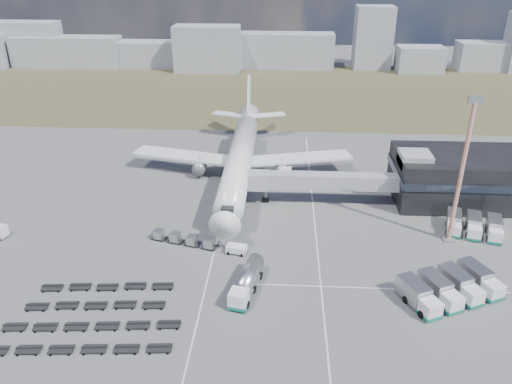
{
  "coord_description": "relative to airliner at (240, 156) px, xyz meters",
  "views": [
    {
      "loc": [
        9.45,
        -71.99,
        47.54
      ],
      "look_at": [
        4.41,
        16.83,
        4.0
      ],
      "focal_mm": 35.0,
      "sensor_mm": 36.0,
      "label": 1
    }
  ],
  "objects": [
    {
      "name": "uld_row",
      "position": [
        -7.73,
        -29.21,
        -4.25
      ],
      "size": [
        12.51,
        4.87,
        1.73
      ],
      "rotation": [
        0.0,
        0.0,
        -0.27
      ],
      "color": "black",
      "rests_on": "ground"
    },
    {
      "name": "fuel_tanker",
      "position": [
        4.5,
        -42.13,
        -3.52
      ],
      "size": [
        5.03,
        11.28,
        3.54
      ],
      "rotation": [
        0.0,
        0.0,
        -0.21
      ],
      "color": "white",
      "rests_on": "ground"
    },
    {
      "name": "service_trucks_far",
      "position": [
        45.1,
        -22.33,
        -3.73
      ],
      "size": [
        10.99,
        9.38,
        2.87
      ],
      "rotation": [
        0.0,
        0.0,
        -0.27
      ],
      "color": "white",
      "rests_on": "ground"
    },
    {
      "name": "baggage_dollies",
      "position": [
        -17.2,
        -49.87,
        -4.91
      ],
      "size": [
        26.04,
        16.87,
        0.77
      ],
      "rotation": [
        0.0,
        0.0,
        0.08
      ],
      "color": "black",
      "rests_on": "ground"
    },
    {
      "name": "grass_strip",
      "position": [
        0.0,
        77.62,
        -5.29
      ],
      "size": [
        420.0,
        90.0,
        0.01
      ],
      "primitive_type": "cube",
      "color": "brown",
      "rests_on": "ground"
    },
    {
      "name": "floodlight_mast",
      "position": [
        39.9,
        -25.13,
        8.05
      ],
      "size": [
        2.48,
        2.06,
        26.63
      ],
      "rotation": [
        0.0,
        0.0,
        0.01
      ],
      "color": "#C84220",
      "rests_on": "ground"
    },
    {
      "name": "airliner",
      "position": [
        0.0,
        0.0,
        0.0
      ],
      "size": [
        51.59,
        64.53,
        17.62
      ],
      "color": "white",
      "rests_on": "ground"
    },
    {
      "name": "jet_bridge",
      "position": [
        15.9,
        -11.95,
        -0.24
      ],
      "size": [
        30.3,
        3.8,
        7.05
      ],
      "color": "#939399",
      "rests_on": "ground"
    },
    {
      "name": "ground",
      "position": [
        0.0,
        -32.38,
        -5.29
      ],
      "size": [
        420.0,
        420.0,
        0.0
      ],
      "primitive_type": "plane",
      "color": "#565659",
      "rests_on": "ground"
    },
    {
      "name": "pushback_tug",
      "position": [
        1.94,
        -31.65,
        -4.53
      ],
      "size": [
        3.75,
        2.63,
        1.52
      ],
      "primitive_type": "cube",
      "rotation": [
        0.0,
        0.0,
        -0.22
      ],
      "color": "white",
      "rests_on": "ground"
    },
    {
      "name": "skyline",
      "position": [
        -13.85,
        117.08,
        3.11
      ],
      "size": [
        303.82,
        22.56,
        25.87
      ],
      "color": "#92959F",
      "rests_on": "ground"
    },
    {
      "name": "terminal",
      "position": [
        47.77,
        -8.41,
        -0.04
      ],
      "size": [
        30.4,
        16.4,
        11.0
      ],
      "color": "black",
      "rests_on": "ground"
    },
    {
      "name": "lane_markings",
      "position": [
        9.77,
        -29.38,
        -5.29
      ],
      "size": [
        47.12,
        110.0,
        0.01
      ],
      "color": "silver",
      "rests_on": "ground"
    },
    {
      "name": "catering_truck",
      "position": [
        10.33,
        0.31,
        -3.72
      ],
      "size": [
        3.21,
        6.89,
        3.08
      ],
      "rotation": [
        0.0,
        0.0,
        -0.07
      ],
      "color": "white",
      "rests_on": "ground"
    },
    {
      "name": "service_trucks_near",
      "position": [
        35.12,
        -41.86,
        -3.58
      ],
      "size": [
        16.15,
        13.03,
        3.15
      ],
      "rotation": [
        0.0,
        0.0,
        0.43
      ],
      "color": "white",
      "rests_on": "ground"
    }
  ]
}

